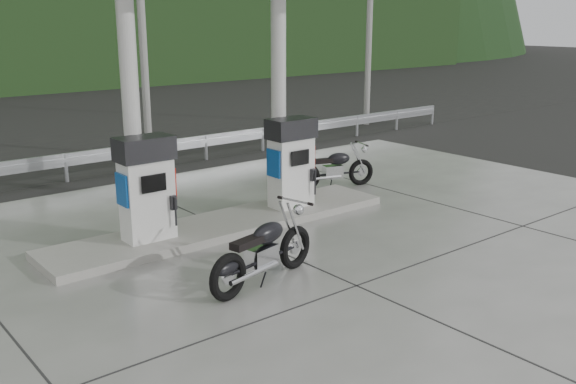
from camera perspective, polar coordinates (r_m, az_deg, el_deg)
ground at (r=10.42m, az=2.20°, el=-6.72°), size 160.00×160.00×0.00m
forecourt_apron at (r=10.41m, az=2.20°, el=-6.67°), size 18.00×14.00×0.02m
pump_island at (r=12.26m, az=-5.52°, el=-2.88°), size 7.00×1.40×0.15m
gas_pump_left at (r=11.22m, az=-12.46°, el=0.30°), size 0.95×0.55×1.80m
gas_pump_right at (r=12.92m, az=0.28°, el=2.62°), size 0.95×0.55×1.80m
canopy_column_left at (r=11.29m, az=-13.86°, el=8.58°), size 0.30×0.30×5.00m
canopy_column_right at (r=12.97m, az=-0.85°, el=9.83°), size 0.30×0.30×5.00m
guardrail at (r=16.83m, az=-16.06°, el=3.75°), size 26.00×0.16×1.42m
road at (r=20.18m, az=-19.88°, el=3.22°), size 60.00×7.00×0.01m
utility_pole_b at (r=18.73m, az=-12.91°, el=15.21°), size 0.22×0.22×8.00m
utility_pole_c at (r=24.14m, az=7.27°, el=15.39°), size 0.22×0.22×8.00m
motorcycle_left at (r=9.62m, az=-2.20°, el=-5.32°), size 2.19×1.10×0.99m
motorcycle_right at (r=15.06m, az=4.17°, el=2.05°), size 1.98×1.14×0.89m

